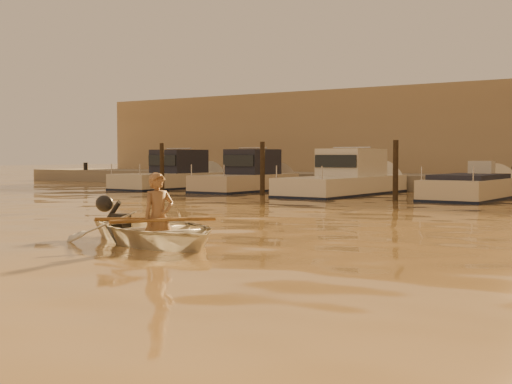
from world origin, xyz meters
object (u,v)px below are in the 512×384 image
Objects in this scene: moored_boat_1 at (245,176)px; moored_boat_2 at (343,178)px; dinghy at (156,230)px; person at (158,217)px; waterfront_building at (512,136)px; moored_boat_3 at (472,193)px; moored_boat_0 at (171,175)px.

moored_boat_1 is 0.80× the size of moored_boat_2.
dinghy is 15.78m from moored_boat_2.
waterfront_building is (-1.18, 26.19, 1.95)m from person.
person is at bearing -91.72° from moored_boat_3.
person reaches higher than moored_boat_3.
moored_boat_0 is 8.70m from moored_boat_2.
moored_boat_1 is (4.13, 0.00, 0.00)m from moored_boat_0.
moored_boat_0 and moored_boat_2 have the same top height.
dinghy is at bearing -59.48° from moored_boat_1.
waterfront_building reaches higher than moored_boat_0.
moored_boat_2 is 4.93m from moored_boat_3.
moored_boat_1 is at bearing 0.00° from moored_boat_0.
moored_boat_3 is at bearing 19.13° from dinghy.
person is 15.20m from moored_boat_3.
moored_boat_2 is 1.27× the size of moored_boat_3.
moored_boat_3 reaches higher than dinghy.
dinghy is 0.25m from person.
moored_boat_2 reaches higher than dinghy.
person is at bearing -49.11° from moored_boat_0.
moored_boat_1 is at bearing 51.73° from dinghy.
moored_boat_3 is (0.46, 15.19, -0.23)m from person.
waterfront_building reaches higher than moored_boat_3.
moored_boat_0 reaches higher than dinghy.
moored_boat_1 is 0.13× the size of waterfront_building.
moored_boat_0 is 13.62m from moored_boat_3.
moored_boat_3 is at bearing 0.00° from moored_boat_1.
moored_boat_2 is at bearing 0.00° from moored_boat_0.
moored_boat_2 is at bearing -106.60° from waterfront_building.
moored_boat_2 is 0.17× the size of waterfront_building.
waterfront_building is at bearing 98.46° from moored_boat_3.
waterfront_building reaches higher than moored_boat_2.
moored_boat_3 is at bearing 0.00° from moored_boat_0.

